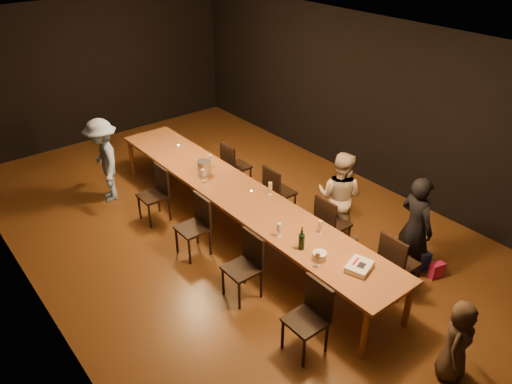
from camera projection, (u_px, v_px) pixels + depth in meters
ground at (239, 233)px, 7.98m from camera, size 10.00×10.00×0.00m
room_shell at (237, 110)px, 6.95m from camera, size 6.04×10.04×3.02m
table at (239, 195)px, 7.63m from camera, size 0.90×6.00×0.75m
chair_right_0 at (399, 262)px, 6.59m from camera, size 0.42×0.42×0.93m
chair_right_1 at (333, 223)px, 7.40m from camera, size 0.42×0.42×0.93m
chair_right_2 at (280, 192)px, 8.21m from camera, size 0.42×0.42×0.93m
chair_right_3 at (237, 166)px, 9.02m from camera, size 0.42×0.42×0.93m
chair_left_0 at (305, 320)px, 5.67m from camera, size 0.42×0.42×0.93m
chair_left_1 at (242, 268)px, 6.48m from camera, size 0.42×0.42×0.93m
chair_left_2 at (192, 228)px, 7.29m from camera, size 0.42×0.42×0.93m
chair_left_3 at (153, 195)px, 8.11m from camera, size 0.42×0.42×0.93m
woman_birthday at (415, 227)px, 6.79m from camera, size 0.45×0.61×1.52m
woman_tan at (339, 196)px, 7.55m from camera, size 0.79×0.87×1.46m
man_blue at (104, 161)px, 8.56m from camera, size 0.75×1.07×1.50m
child at (457, 341)px, 5.34m from camera, size 0.58×0.48×1.02m
gift_bag_red at (437, 270)px, 6.99m from camera, size 0.22×0.16×0.24m
gift_bag_blue at (421, 261)px, 7.13m from camera, size 0.26×0.22×0.28m
birthday_cake at (359, 267)px, 6.00m from camera, size 0.40×0.35×0.08m
plate_stack at (320, 256)px, 6.16m from camera, size 0.21×0.21×0.10m
champagne_bottle at (302, 238)px, 6.29m from camera, size 0.09×0.09×0.34m
ice_bucket at (204, 168)px, 8.07m from camera, size 0.24×0.24×0.24m
wineglass_0 at (317, 259)px, 6.02m from camera, size 0.06×0.06×0.21m
wineglass_1 at (320, 227)px, 6.61m from camera, size 0.06×0.06×0.21m
wineglass_2 at (279, 230)px, 6.55m from camera, size 0.06×0.06×0.21m
wineglass_3 at (270, 189)px, 7.51m from camera, size 0.06×0.06×0.21m
wineglass_4 at (203, 175)px, 7.88m from camera, size 0.06×0.06×0.21m
wineglass_5 at (211, 161)px, 8.33m from camera, size 0.06×0.06×0.21m
tealight_near at (355, 258)px, 6.18m from camera, size 0.05×0.05×0.03m
tealight_mid at (251, 192)px, 7.60m from camera, size 0.05×0.05×0.03m
tealight_far at (178, 146)px, 9.05m from camera, size 0.05×0.05×0.03m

